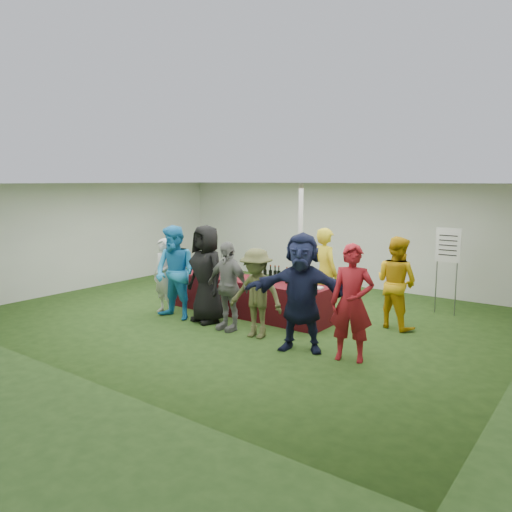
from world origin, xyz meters
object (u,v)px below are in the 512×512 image
Objects in this scene: customer_1 at (175,273)px; customer_6 at (352,303)px; wine_list_sign at (448,252)px; serving_table at (248,297)px; customer_0 at (164,276)px; staff_back at (396,282)px; staff_pourer at (325,273)px; customer_2 at (206,274)px; dump_bucket at (311,286)px; customer_5 at (301,292)px; customer_3 at (227,286)px; customer_4 at (256,293)px.

customer_6 is at bearing -2.72° from customer_1.
wine_list_sign is 0.99× the size of customer_6.
customer_0 reaches higher than serving_table.
customer_1 is (-3.78, -2.03, 0.07)m from staff_back.
staff_pourer reaches higher than staff_back.
customer_0 is at bearing -164.61° from customer_2.
customer_2 is (-1.95, -0.68, 0.12)m from dump_bucket.
customer_5 reaches higher than dump_bucket.
dump_bucket is 0.11× the size of customer_1.
serving_table is at bearing 111.51° from customer_3.
wine_list_sign reaches higher than dump_bucket.
customer_5 reaches higher than customer_4.
customer_6 is (2.89, -1.17, 0.54)m from serving_table.
wine_list_sign is at bearing 38.06° from customer_1.
customer_4 is at bearing 104.64° from staff_pourer.
customer_6 reaches higher than serving_table.
serving_table is 1.85× the size of customer_5.
customer_4 is at bearing 162.42° from customer_6.
customer_4 is at bearing -2.09° from customer_1.
customer_3 is 2.56m from customer_6.
customer_3 is at bearing 153.87° from customer_5.
customer_4 reaches higher than customer_0.
serving_table is 1.98× the size of customer_6.
wine_list_sign is 5.57m from customer_1.
customer_1 is 2.02m from customer_4.
customer_0 is 1.84m from customer_3.
customer_2 reaches higher than staff_back.
dump_bucket is at bearing 128.37° from staff_pourer.
customer_0 is 0.57m from customer_1.
wine_list_sign is (1.67, 2.67, 0.48)m from dump_bucket.
customer_0 is 3.55m from customer_5.
customer_5 is 0.87m from customer_6.
serving_table is 2.07× the size of staff_back.
customer_1 is at bearing -131.59° from serving_table.
dump_bucket is 0.11× the size of customer_2.
staff_pourer is 0.96× the size of customer_2.
staff_back is at bearing 43.83° from dump_bucket.
wine_list_sign is 3.67m from customer_6.
customer_1 is (-2.34, -1.90, 0.03)m from staff_pourer.
customer_0 is at bearing 55.28° from staff_pourer.
staff_pourer is at bearing 20.89° from staff_back.
staff_pourer is (-1.92, -1.66, -0.40)m from wine_list_sign.
customer_2 is at bearing -137.13° from wine_list_sign.
wine_list_sign is 0.96× the size of customer_1.
customer_3 is 0.91× the size of customer_6.
customer_2 reaches higher than customer_0.
customer_6 is (3.87, -0.06, -0.03)m from customer_1.
dump_bucket is 2.07m from customer_2.
customer_0 is 0.81× the size of customer_5.
customer_3 is 0.86× the size of customer_5.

